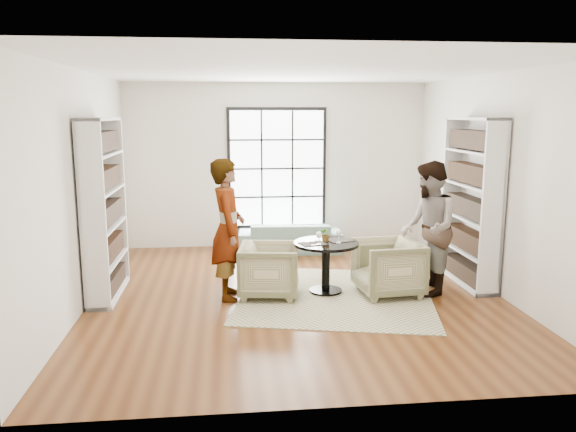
{
  "coord_description": "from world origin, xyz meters",
  "views": [
    {
      "loc": [
        -0.91,
        -7.31,
        2.47
      ],
      "look_at": [
        -0.07,
        0.4,
        1.03
      ],
      "focal_mm": 35.0,
      "sensor_mm": 36.0,
      "label": 1
    }
  ],
  "objects": [
    {
      "name": "flower_centerpiece",
      "position": [
        0.42,
        0.13,
        0.82
      ],
      "size": [
        0.2,
        0.18,
        0.2
      ],
      "primitive_type": "imported",
      "rotation": [
        0.0,
        0.0,
        0.1
      ],
      "color": "gray",
      "rests_on": "pedestal_table"
    },
    {
      "name": "person_right",
      "position": [
        1.79,
        -0.11,
        0.91
      ],
      "size": [
        0.84,
        0.99,
        1.83
      ],
      "primitive_type": "imported",
      "rotation": [
        0.0,
        0.0,
        -1.74
      ],
      "color": "gray",
      "rests_on": "ground"
    },
    {
      "name": "cutlery_right",
      "position": [
        0.63,
        0.16,
        0.73
      ],
      "size": [
        0.2,
        0.25,
        0.01
      ],
      "primitive_type": null,
      "rotation": [
        0.0,
        0.0,
        0.28
      ],
      "color": "silver",
      "rests_on": "placemat_right"
    },
    {
      "name": "armchair_left",
      "position": [
        -0.37,
        0.0,
        0.36
      ],
      "size": [
        0.89,
        0.88,
        0.72
      ],
      "primitive_type": "imported",
      "rotation": [
        0.0,
        0.0,
        1.43
      ],
      "color": "#C3C28B",
      "rests_on": "ground"
    },
    {
      "name": "ground",
      "position": [
        0.0,
        0.0,
        0.0
      ],
      "size": [
        6.0,
        6.0,
        0.0
      ],
      "primitive_type": "plane",
      "color": "brown"
    },
    {
      "name": "wine_glass_right",
      "position": [
        0.58,
        0.02,
        0.85
      ],
      "size": [
        0.09,
        0.09,
        0.19
      ],
      "color": "silver",
      "rests_on": "pedestal_table"
    },
    {
      "name": "person_left",
      "position": [
        -0.92,
        0.0,
        0.94
      ],
      "size": [
        0.46,
        0.69,
        1.88
      ],
      "primitive_type": "imported",
      "rotation": [
        0.0,
        0.0,
        1.59
      ],
      "color": "gray",
      "rests_on": "ground"
    },
    {
      "name": "pedestal_table",
      "position": [
        0.42,
        0.07,
        0.52
      ],
      "size": [
        0.89,
        0.89,
        0.71
      ],
      "rotation": [
        0.0,
        0.0,
        0.28
      ],
      "color": "black",
      "rests_on": "ground"
    },
    {
      "name": "cutlery_left",
      "position": [
        0.22,
        -0.01,
        0.73
      ],
      "size": [
        0.2,
        0.25,
        0.01
      ],
      "primitive_type": null,
      "rotation": [
        0.0,
        0.0,
        0.28
      ],
      "color": "silver",
      "rests_on": "placemat_left"
    },
    {
      "name": "rug",
      "position": [
        0.53,
        -0.1,
        0.01
      ],
      "size": [
        3.05,
        3.05,
        0.01
      ],
      "primitive_type": "cube",
      "rotation": [
        0.0,
        0.0,
        -0.22
      ],
      "color": "#B8B28A",
      "rests_on": "ground"
    },
    {
      "name": "placemat_left",
      "position": [
        0.22,
        -0.01,
        0.72
      ],
      "size": [
        0.4,
        0.34,
        0.01
      ],
      "primitive_type": "cube",
      "rotation": [
        0.0,
        0.0,
        0.28
      ],
      "color": "#282523",
      "rests_on": "pedestal_table"
    },
    {
      "name": "sofa",
      "position": [
        0.19,
        2.45,
        0.27
      ],
      "size": [
        1.87,
        0.84,
        0.53
      ],
      "primitive_type": "imported",
      "rotation": [
        0.0,
        0.0,
        3.07
      ],
      "color": "gray",
      "rests_on": "ground"
    },
    {
      "name": "placemat_right",
      "position": [
        0.63,
        0.16,
        0.72
      ],
      "size": [
        0.4,
        0.34,
        0.01
      ],
      "primitive_type": "cube",
      "rotation": [
        0.0,
        0.0,
        0.28
      ],
      "color": "#282523",
      "rests_on": "pedestal_table"
    },
    {
      "name": "wine_glass_left",
      "position": [
        0.3,
        -0.06,
        0.84
      ],
      "size": [
        0.08,
        0.08,
        0.18
      ],
      "color": "silver",
      "rests_on": "pedestal_table"
    },
    {
      "name": "armchair_right",
      "position": [
        1.24,
        -0.11,
        0.38
      ],
      "size": [
        0.91,
        0.89,
        0.76
      ],
      "primitive_type": "imported",
      "rotation": [
        0.0,
        0.0,
        -1.48
      ],
      "color": "tan",
      "rests_on": "ground"
    },
    {
      "name": "room_shell",
      "position": [
        0.0,
        0.54,
        1.26
      ],
      "size": [
        6.0,
        6.01,
        6.0
      ],
      "color": "silver",
      "rests_on": "ground"
    }
  ]
}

